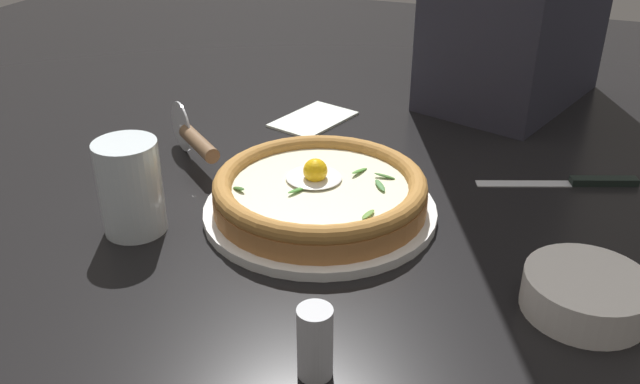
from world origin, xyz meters
name	(u,v)px	position (x,y,z in m)	size (l,w,h in m)	color
ground_plane	(294,214)	(0.00, 0.00, -0.01)	(2.40, 2.40, 0.03)	black
pizza_plate	(320,210)	(0.04, -0.01, 0.01)	(0.29, 0.29, 0.01)	white
pizza	(320,190)	(0.04, -0.01, 0.03)	(0.27, 0.27, 0.06)	#B5733B
side_bowl	(586,294)	(0.36, -0.10, 0.02)	(0.13, 0.13, 0.04)	white
pizza_cutter	(194,138)	(-0.18, 0.07, 0.04)	(0.13, 0.11, 0.08)	silver
table_knife	(581,182)	(0.35, 0.19, 0.00)	(0.21, 0.09, 0.01)	silver
drinking_glass	(131,194)	(-0.16, -0.13, 0.05)	(0.08, 0.08, 0.12)	silver
folded_napkin	(313,118)	(-0.08, 0.28, 0.00)	(0.14, 0.09, 0.01)	white
pepper_shaker	(315,342)	(0.14, -0.28, 0.04)	(0.03, 0.03, 0.07)	silver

